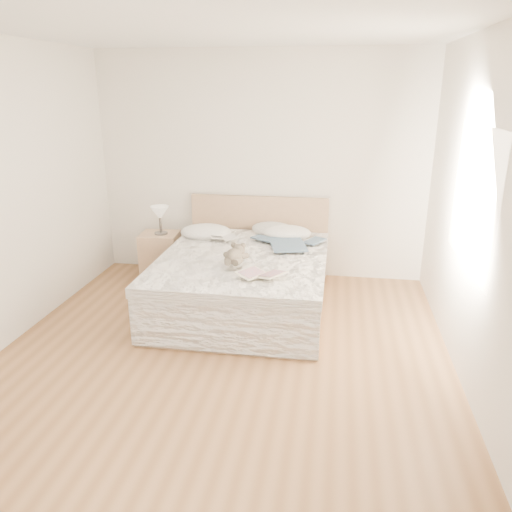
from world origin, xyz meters
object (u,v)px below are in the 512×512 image
Objects in this scene: bed at (245,279)px; nightstand at (161,255)px; table_lamp at (160,214)px; teddy_bear at (234,262)px; photo_book at (222,237)px; childrens_book at (262,275)px.

bed reaches higher than nightstand.
teddy_bear is (1.14, -1.11, -0.16)m from table_lamp.
photo_book is (0.82, -0.25, -0.18)m from table_lamp.
nightstand is 0.53m from table_lamp.
bed is 6.65× the size of photo_book.
bed is at bearing -29.99° from nightstand.
childrens_book is (1.48, -1.37, 0.35)m from nightstand.
teddy_bear is at bearing 175.29° from childrens_book.
table_lamp is at bearing -29.05° from nightstand.
photo_book and childrens_book have the same top height.
table_lamp reaches higher than nightstand.
bed is 1.38m from nightstand.
photo_book is (0.85, -0.26, 0.35)m from nightstand.
bed is at bearing -30.02° from table_lamp.
table_lamp is 0.89× the size of childrens_book.
nightstand is at bearing 130.89° from photo_book.
nightstand is at bearing 150.01° from bed.
childrens_book is at bearing -43.05° from table_lamp.
table_lamp is (-1.16, 0.67, 0.50)m from bed.
bed reaches higher than teddy_bear.
childrens_book is at bearing -42.82° from nightstand.
childrens_book is 0.40m from teddy_bear.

